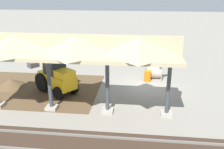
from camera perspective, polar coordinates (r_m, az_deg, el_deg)
The scene contains 9 objects.
ground_plane at distance 19.86m, azimuth 7.57°, elevation -2.69°, with size 120.00×120.00×0.00m, color gray.
dirt_work_zone at distance 20.13m, azimuth -17.38°, elevation -3.14°, with size 9.98×7.00×0.01m, color brown.
platform_canopy at distance 14.72m, azimuth -8.20°, elevation 6.32°, with size 12.10×3.20×4.90m.
rail_tracks at distance 12.72m, azimuth 8.02°, elevation -16.61°, with size 60.00×2.58×0.15m.
stop_sign at distance 20.40m, azimuth 11.48°, elevation 2.88°, with size 0.72×0.29×2.41m.
backhoe at distance 18.81m, azimuth -12.80°, elevation -0.19°, with size 4.80×4.05×2.82m.
dirt_mound at distance 21.25m, azimuth -21.97°, elevation -2.49°, with size 4.58×4.58×1.21m, color brown.
concrete_pipe at distance 21.57m, azimuth 9.45°, elevation 0.55°, with size 1.32×1.12×1.05m.
traffic_barrel at distance 20.79m, azimuth 8.14°, elevation -0.33°, with size 0.56×0.56×0.90m, color orange.
Camera 1 is at (0.55, 18.36, 7.55)m, focal length 40.00 mm.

